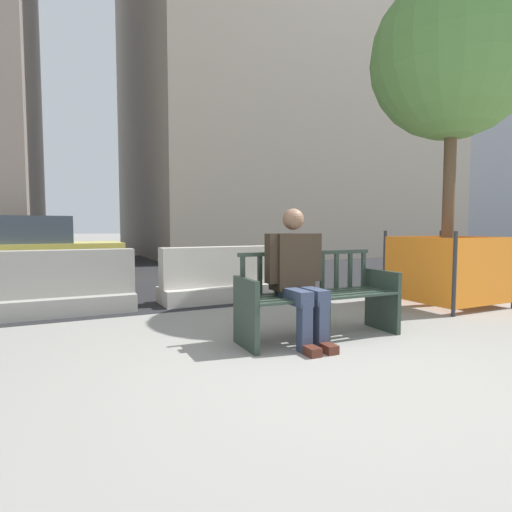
{
  "coord_description": "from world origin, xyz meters",
  "views": [
    {
      "loc": [
        -1.84,
        -2.54,
        1.11
      ],
      "look_at": [
        0.49,
        2.29,
        0.75
      ],
      "focal_mm": 28.0,
      "sensor_mm": 36.0,
      "label": 1
    }
  ],
  "objects_px": {
    "street_bench": "(318,299)",
    "street_tree": "(453,58)",
    "seated_person": "(297,273)",
    "construction_fence": "(446,268)",
    "jersey_barrier_centre": "(225,279)",
    "jersey_barrier_left": "(54,288)",
    "car_taxi_near": "(4,250)"
  },
  "relations": [
    {
      "from": "street_bench",
      "to": "jersey_barrier_left",
      "type": "distance_m",
      "value": 3.46
    },
    {
      "from": "construction_fence",
      "to": "jersey_barrier_left",
      "type": "bearing_deg",
      "value": 161.49
    },
    {
      "from": "seated_person",
      "to": "street_tree",
      "type": "bearing_deg",
      "value": 13.8
    },
    {
      "from": "jersey_barrier_centre",
      "to": "jersey_barrier_left",
      "type": "distance_m",
      "value": 2.38
    },
    {
      "from": "seated_person",
      "to": "jersey_barrier_left",
      "type": "distance_m",
      "value": 3.32
    },
    {
      "from": "street_bench",
      "to": "street_tree",
      "type": "relative_size",
      "value": 0.36
    },
    {
      "from": "street_bench",
      "to": "car_taxi_near",
      "type": "height_order",
      "value": "car_taxi_near"
    },
    {
      "from": "jersey_barrier_centre",
      "to": "car_taxi_near",
      "type": "bearing_deg",
      "value": 131.5
    },
    {
      "from": "seated_person",
      "to": "street_tree",
      "type": "relative_size",
      "value": 0.28
    },
    {
      "from": "jersey_barrier_left",
      "to": "construction_fence",
      "type": "distance_m",
      "value": 5.48
    },
    {
      "from": "street_bench",
      "to": "car_taxi_near",
      "type": "relative_size",
      "value": 0.36
    },
    {
      "from": "seated_person",
      "to": "construction_fence",
      "type": "bearing_deg",
      "value": 13.8
    },
    {
      "from": "jersey_barrier_centre",
      "to": "street_tree",
      "type": "xyz_separation_m",
      "value": [
        2.81,
        -1.75,
        3.2
      ]
    },
    {
      "from": "jersey_barrier_centre",
      "to": "car_taxi_near",
      "type": "height_order",
      "value": "car_taxi_near"
    },
    {
      "from": "jersey_barrier_centre",
      "to": "street_tree",
      "type": "height_order",
      "value": "street_tree"
    },
    {
      "from": "jersey_barrier_left",
      "to": "car_taxi_near",
      "type": "relative_size",
      "value": 0.43
    },
    {
      "from": "seated_person",
      "to": "jersey_barrier_left",
      "type": "height_order",
      "value": "seated_person"
    },
    {
      "from": "jersey_barrier_centre",
      "to": "seated_person",
      "type": "bearing_deg",
      "value": -94.79
    },
    {
      "from": "jersey_barrier_centre",
      "to": "construction_fence",
      "type": "xyz_separation_m",
      "value": [
        2.81,
        -1.75,
        0.2
      ]
    },
    {
      "from": "street_bench",
      "to": "street_tree",
      "type": "distance_m",
      "value": 4.22
    },
    {
      "from": "street_tree",
      "to": "jersey_barrier_left",
      "type": "bearing_deg",
      "value": 161.49
    },
    {
      "from": "street_tree",
      "to": "seated_person",
      "type": "bearing_deg",
      "value": -166.2
    },
    {
      "from": "street_tree",
      "to": "construction_fence",
      "type": "bearing_deg",
      "value": -153.43
    },
    {
      "from": "street_bench",
      "to": "jersey_barrier_left",
      "type": "height_order",
      "value": "street_bench"
    },
    {
      "from": "jersey_barrier_left",
      "to": "street_tree",
      "type": "distance_m",
      "value": 6.35
    },
    {
      "from": "jersey_barrier_left",
      "to": "car_taxi_near",
      "type": "xyz_separation_m",
      "value": [
        -0.99,
        3.82,
        0.35
      ]
    },
    {
      "from": "street_bench",
      "to": "street_tree",
      "type": "bearing_deg",
      "value": 14.16
    },
    {
      "from": "street_bench",
      "to": "seated_person",
      "type": "distance_m",
      "value": 0.42
    },
    {
      "from": "jersey_barrier_centre",
      "to": "construction_fence",
      "type": "relative_size",
      "value": 1.59
    },
    {
      "from": "jersey_barrier_centre",
      "to": "jersey_barrier_left",
      "type": "relative_size",
      "value": 1.01
    },
    {
      "from": "construction_fence",
      "to": "street_bench",
      "type": "bearing_deg",
      "value": -165.84
    },
    {
      "from": "seated_person",
      "to": "jersey_barrier_centre",
      "type": "bearing_deg",
      "value": 85.21
    }
  ]
}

